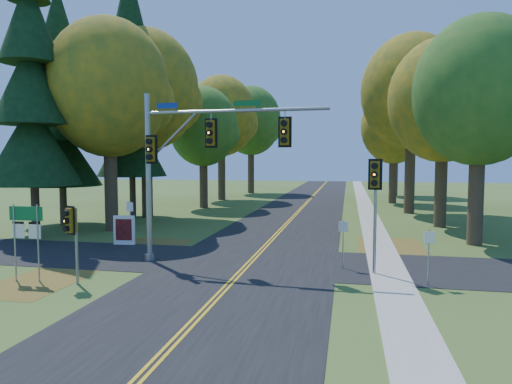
% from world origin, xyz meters
% --- Properties ---
extents(ground, '(160.00, 160.00, 0.00)m').
position_xyz_m(ground, '(0.00, 0.00, 0.00)').
color(ground, '#3A4D1B').
rests_on(ground, ground).
extents(road_main, '(8.00, 160.00, 0.02)m').
position_xyz_m(road_main, '(0.00, 0.00, 0.01)').
color(road_main, black).
rests_on(road_main, ground).
extents(road_cross, '(60.00, 6.00, 0.02)m').
position_xyz_m(road_cross, '(0.00, 2.00, 0.01)').
color(road_cross, black).
rests_on(road_cross, ground).
extents(centerline_left, '(0.10, 160.00, 0.01)m').
position_xyz_m(centerline_left, '(-0.10, 0.00, 0.03)').
color(centerline_left, gold).
rests_on(centerline_left, road_main).
extents(centerline_right, '(0.10, 160.00, 0.01)m').
position_xyz_m(centerline_right, '(0.10, 0.00, 0.03)').
color(centerline_right, gold).
rests_on(centerline_right, road_main).
extents(sidewalk_east, '(1.60, 160.00, 0.06)m').
position_xyz_m(sidewalk_east, '(6.20, 0.00, 0.03)').
color(sidewalk_east, '#9E998E').
rests_on(sidewalk_east, ground).
extents(leaf_patch_w_near, '(4.00, 6.00, 0.00)m').
position_xyz_m(leaf_patch_w_near, '(-6.50, 4.00, 0.01)').
color(leaf_patch_w_near, brown).
rests_on(leaf_patch_w_near, ground).
extents(leaf_patch_e, '(3.50, 8.00, 0.00)m').
position_xyz_m(leaf_patch_e, '(6.80, 6.00, 0.01)').
color(leaf_patch_e, brown).
rests_on(leaf_patch_e, ground).
extents(leaf_patch_w_far, '(3.00, 5.00, 0.00)m').
position_xyz_m(leaf_patch_w_far, '(-7.50, -3.00, 0.01)').
color(leaf_patch_w_far, brown).
rests_on(leaf_patch_w_far, ground).
extents(tree_w_a, '(8.00, 8.00, 14.15)m').
position_xyz_m(tree_w_a, '(-11.13, 9.38, 9.49)').
color(tree_w_a, '#38281C').
rests_on(tree_w_a, ground).
extents(tree_e_a, '(7.20, 7.20, 12.73)m').
position_xyz_m(tree_e_a, '(11.57, 8.77, 8.53)').
color(tree_e_a, '#38281C').
rests_on(tree_e_a, ground).
extents(tree_w_b, '(8.60, 8.60, 15.38)m').
position_xyz_m(tree_w_b, '(-11.72, 16.29, 10.37)').
color(tree_w_b, '#38281C').
rests_on(tree_w_b, ground).
extents(tree_e_b, '(7.60, 7.60, 13.33)m').
position_xyz_m(tree_e_b, '(10.97, 15.58, 8.90)').
color(tree_e_b, '#38281C').
rests_on(tree_e_b, ground).
extents(tree_w_c, '(6.80, 6.80, 11.91)m').
position_xyz_m(tree_w_c, '(-9.54, 24.47, 7.94)').
color(tree_w_c, '#38281C').
rests_on(tree_w_c, ground).
extents(tree_e_c, '(8.80, 8.80, 15.79)m').
position_xyz_m(tree_e_c, '(9.88, 23.69, 10.66)').
color(tree_e_c, '#38281C').
rests_on(tree_e_c, ground).
extents(tree_w_d, '(8.20, 8.20, 14.56)m').
position_xyz_m(tree_w_d, '(-10.13, 33.18, 9.78)').
color(tree_w_d, '#38281C').
rests_on(tree_w_d, ground).
extents(tree_e_d, '(7.00, 7.00, 12.32)m').
position_xyz_m(tree_e_d, '(9.26, 32.87, 8.24)').
color(tree_e_d, '#38281C').
rests_on(tree_e_d, ground).
extents(tree_w_e, '(8.40, 8.40, 14.97)m').
position_xyz_m(tree_w_e, '(-8.92, 44.09, 10.07)').
color(tree_w_e, '#38281C').
rests_on(tree_w_e, ground).
extents(tree_e_e, '(7.80, 7.80, 13.74)m').
position_xyz_m(tree_e_e, '(10.47, 43.58, 9.19)').
color(tree_e_e, '#38281C').
rests_on(tree_e_e, ground).
extents(pine_a, '(5.60, 5.60, 19.48)m').
position_xyz_m(pine_a, '(-14.50, 6.00, 9.18)').
color(pine_a, '#38281C').
rests_on(pine_a, ground).
extents(pine_b, '(5.60, 5.60, 17.31)m').
position_xyz_m(pine_b, '(-16.00, 11.00, 8.16)').
color(pine_b, '#38281C').
rests_on(pine_b, ground).
extents(pine_c, '(5.60, 5.60, 20.56)m').
position_xyz_m(pine_c, '(-13.00, 16.00, 9.69)').
color(pine_c, '#38281C').
rests_on(pine_c, ground).
extents(traffic_mast, '(8.68, 0.93, 7.88)m').
position_xyz_m(traffic_mast, '(-2.64, 1.09, 5.06)').
color(traffic_mast, gray).
rests_on(traffic_mast, ground).
extents(east_signal_pole, '(0.56, 0.65, 4.86)m').
position_xyz_m(east_signal_pole, '(5.54, 0.53, 3.68)').
color(east_signal_pole, gray).
rests_on(east_signal_pole, ground).
extents(ped_signal_pole, '(0.46, 0.55, 3.07)m').
position_xyz_m(ped_signal_pole, '(-5.87, -3.27, 2.28)').
color(ped_signal_pole, gray).
rests_on(ped_signal_pole, ground).
extents(route_sign_cluster, '(1.43, 0.13, 3.06)m').
position_xyz_m(route_sign_cluster, '(-8.01, -3.05, 2.16)').
color(route_sign_cluster, gray).
rests_on(route_sign_cluster, ground).
extents(info_kiosk, '(1.21, 0.31, 1.66)m').
position_xyz_m(info_kiosk, '(-7.90, 4.72, 0.83)').
color(info_kiosk, white).
rests_on(info_kiosk, ground).
extents(reg_sign_e_north, '(0.42, 0.07, 2.18)m').
position_xyz_m(reg_sign_e_north, '(4.27, 1.49, 1.49)').
color(reg_sign_e_north, gray).
rests_on(reg_sign_e_north, ground).
extents(reg_sign_e_south, '(0.40, 0.15, 2.17)m').
position_xyz_m(reg_sign_e_south, '(7.50, -0.64, 1.48)').
color(reg_sign_e_south, gray).
rests_on(reg_sign_e_south, ground).
extents(reg_sign_w, '(0.47, 0.16, 2.49)m').
position_xyz_m(reg_sign_w, '(-7.61, 4.89, 1.71)').
color(reg_sign_w, gray).
rests_on(reg_sign_w, ground).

